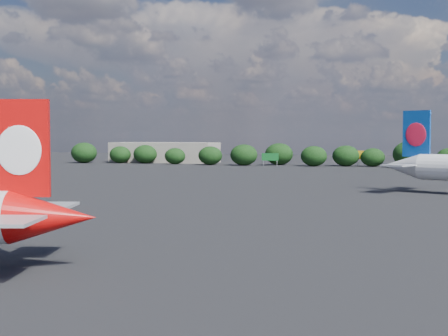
% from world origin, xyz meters
% --- Properties ---
extents(ground, '(500.00, 500.00, 0.00)m').
position_xyz_m(ground, '(0.00, 60.00, 0.00)').
color(ground, black).
rests_on(ground, ground).
extents(terminal_building, '(42.00, 16.00, 8.00)m').
position_xyz_m(terminal_building, '(-65.00, 192.00, 4.00)').
color(terminal_building, gray).
rests_on(terminal_building, ground).
extents(highway_sign, '(6.00, 0.30, 4.50)m').
position_xyz_m(highway_sign, '(-18.00, 176.00, 3.13)').
color(highway_sign, '#136325').
rests_on(highway_sign, ground).
extents(billboard_yellow, '(5.00, 0.30, 5.50)m').
position_xyz_m(billboard_yellow, '(12.00, 182.00, 3.87)').
color(billboard_yellow, orange).
rests_on(billboard_yellow, ground).
extents(horizon_treeline, '(208.73, 16.98, 9.12)m').
position_xyz_m(horizon_treeline, '(7.87, 179.51, 3.78)').
color(horizon_treeline, black).
rests_on(horizon_treeline, ground).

